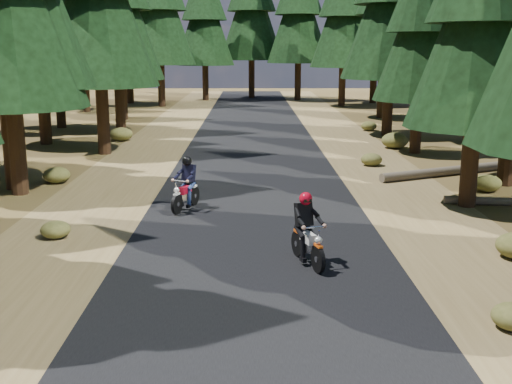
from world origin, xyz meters
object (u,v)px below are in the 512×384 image
log_near (453,170)px  log_far (512,202)px  rider_follow (186,192)px  rider_lead (308,241)px

log_near → log_far: (0.26, -4.61, -0.04)m
log_near → rider_follow: rider_follow is taller
log_near → rider_lead: rider_lead is taller
log_near → rider_lead: bearing=-147.8°
log_near → rider_lead: (-6.04, -9.66, 0.35)m
rider_lead → rider_follow: (-2.99, 4.67, -0.01)m
rider_lead → rider_follow: size_ratio=1.02×
log_far → rider_follow: rider_follow is taller
log_near → rider_follow: bearing=-176.8°
log_near → log_far: size_ratio=1.66×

